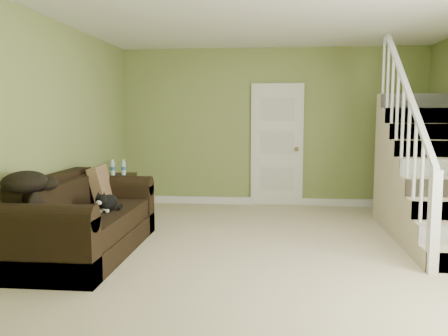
% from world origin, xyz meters
% --- Properties ---
extents(floor, '(5.00, 5.50, 0.01)m').
position_xyz_m(floor, '(0.00, 0.00, 0.00)').
color(floor, tan).
rests_on(floor, ground).
extents(ceiling, '(5.00, 5.50, 0.01)m').
position_xyz_m(ceiling, '(0.00, 0.00, 2.60)').
color(ceiling, white).
rests_on(ceiling, wall_back).
extents(wall_back, '(5.00, 0.04, 2.60)m').
position_xyz_m(wall_back, '(0.00, 2.75, 1.30)').
color(wall_back, olive).
rests_on(wall_back, floor).
extents(wall_front, '(5.00, 0.04, 2.60)m').
position_xyz_m(wall_front, '(0.00, -2.75, 1.30)').
color(wall_front, olive).
rests_on(wall_front, floor).
extents(wall_left, '(0.04, 5.50, 2.60)m').
position_xyz_m(wall_left, '(-2.50, 0.00, 1.30)').
color(wall_left, olive).
rests_on(wall_left, floor).
extents(baseboard_back, '(5.00, 0.04, 0.12)m').
position_xyz_m(baseboard_back, '(0.00, 2.72, 0.06)').
color(baseboard_back, white).
rests_on(baseboard_back, floor).
extents(baseboard_left, '(0.04, 5.50, 0.12)m').
position_xyz_m(baseboard_left, '(-2.47, 0.00, 0.06)').
color(baseboard_left, white).
rests_on(baseboard_left, floor).
extents(door, '(0.86, 0.12, 2.02)m').
position_xyz_m(door, '(0.10, 2.71, 1.01)').
color(door, white).
rests_on(door, floor).
extents(staircase, '(1.00, 2.51, 2.82)m').
position_xyz_m(staircase, '(1.99, 0.97, 0.64)').
color(staircase, tan).
rests_on(staircase, floor).
extents(sofa, '(0.94, 2.17, 0.86)m').
position_xyz_m(sofa, '(-2.02, -0.31, 0.33)').
color(sofa, black).
rests_on(sofa, floor).
extents(side_table, '(0.63, 0.63, 0.85)m').
position_xyz_m(side_table, '(-2.26, 1.68, 0.31)').
color(side_table, black).
rests_on(side_table, floor).
extents(cat, '(0.23, 0.50, 0.24)m').
position_xyz_m(cat, '(-1.77, -0.24, 0.56)').
color(cat, black).
rests_on(cat, sofa).
extents(banana, '(0.15, 0.15, 0.05)m').
position_xyz_m(banana, '(-1.75, -0.84, 0.49)').
color(banana, gold).
rests_on(banana, sofa).
extents(throw_pillow, '(0.27, 0.49, 0.49)m').
position_xyz_m(throw_pillow, '(-2.06, 0.38, 0.65)').
color(throw_pillow, '#4C2F1E').
rests_on(throw_pillow, sofa).
extents(throw_blanket, '(0.45, 0.56, 0.21)m').
position_xyz_m(throw_blanket, '(-2.27, -1.02, 0.89)').
color(throw_blanket, black).
rests_on(throw_blanket, sofa).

